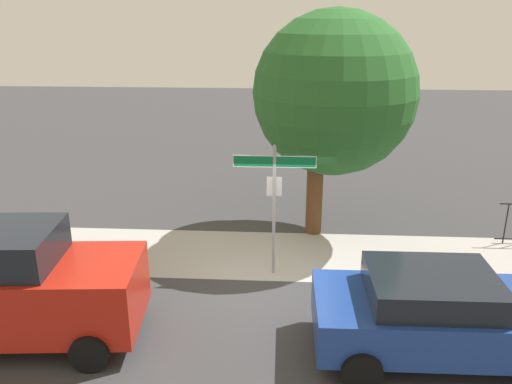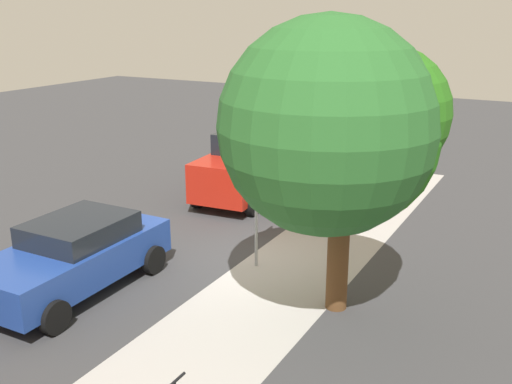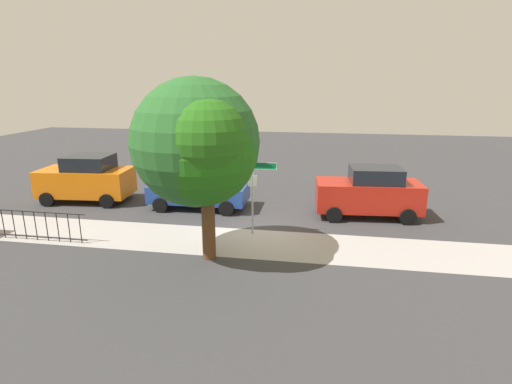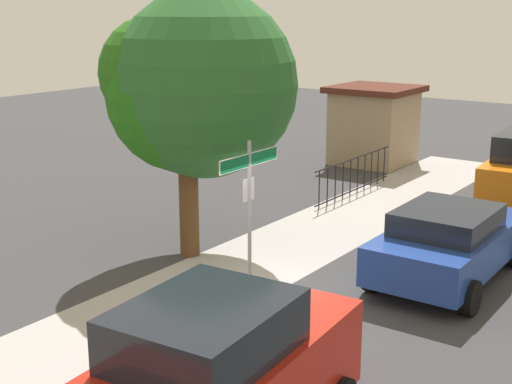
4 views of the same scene
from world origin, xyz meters
TOP-DOWN VIEW (x-y plane):
  - ground_plane at (0.00, 0.00)m, footprint 60.00×60.00m
  - sidewalk_strip at (2.00, 1.30)m, footprint 24.00×2.60m
  - street_sign at (-0.03, 0.40)m, footprint 1.73×0.07m
  - shade_tree at (1.15, 2.75)m, footprint 3.90×3.96m
  - car_red at (-4.39, -2.34)m, footprint 4.31×2.26m
  - car_blue at (2.81, -2.35)m, footprint 4.26×2.12m

SIDE VIEW (x-z plane):
  - ground_plane at x=0.00m, z-range 0.00..0.00m
  - sidewalk_strip at x=2.00m, z-range 0.00..0.00m
  - car_blue at x=2.81m, z-range 0.03..1.54m
  - car_red at x=-4.39m, z-range -0.01..2.08m
  - street_sign at x=-0.03m, z-range 0.60..3.51m
  - shade_tree at x=1.15m, z-range 0.81..6.42m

